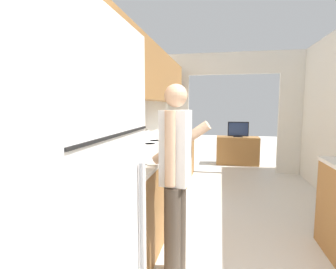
{
  "coord_description": "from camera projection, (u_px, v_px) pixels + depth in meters",
  "views": [
    {
      "loc": [
        -0.23,
        -0.49,
        1.41
      ],
      "look_at": [
        -0.99,
        3.29,
        0.98
      ],
      "focal_mm": 28.0,
      "sensor_mm": 36.0,
      "label": 1
    }
  ],
  "objects": [
    {
      "name": "wall_far_with_doorway",
      "position": [
        232.0,
        103.0,
        5.5
      ],
      "size": [
        3.15,
        0.06,
        2.5
      ],
      "color": "silver",
      "rests_on": "ground_plane"
    },
    {
      "name": "refrigerator",
      "position": [
        47.0,
        216.0,
        1.23
      ],
      "size": [
        0.75,
        0.81,
        1.79
      ],
      "color": "white",
      "rests_on": "ground_plane"
    },
    {
      "name": "wall_left",
      "position": [
        126.0,
        96.0,
        3.06
      ],
      "size": [
        0.38,
        7.59,
        2.5
      ],
      "color": "silver",
      "rests_on": "ground_plane"
    },
    {
      "name": "range_oven",
      "position": [
        161.0,
        172.0,
        3.78
      ],
      "size": [
        0.66,
        0.76,
        1.03
      ],
      "color": "white",
      "rests_on": "ground_plane"
    },
    {
      "name": "television",
      "position": [
        238.0,
        130.0,
        6.18
      ],
      "size": [
        0.48,
        0.16,
        0.36
      ],
      "color": "black",
      "rests_on": "tv_cabinet"
    },
    {
      "name": "person",
      "position": [
        176.0,
        178.0,
        2.08
      ],
      "size": [
        0.51,
        0.4,
        1.57
      ],
      "rotation": [
        0.0,
        0.0,
        1.45
      ],
      "color": "#4C4238",
      "rests_on": "ground_plane"
    },
    {
      "name": "counter_left",
      "position": [
        158.0,
        175.0,
        3.65
      ],
      "size": [
        0.62,
        4.07,
        0.89
      ],
      "color": "#9E6B38",
      "rests_on": "ground_plane"
    },
    {
      "name": "tv_cabinet",
      "position": [
        237.0,
        151.0,
        6.28
      ],
      "size": [
        0.98,
        0.42,
        0.66
      ],
      "color": "#9E6B38",
      "rests_on": "ground_plane"
    }
  ]
}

